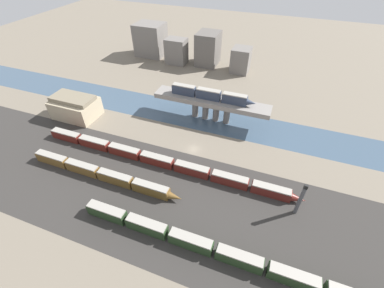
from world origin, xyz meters
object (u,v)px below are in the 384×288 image
warehouse_building (75,107)px  signal_tower (300,200)px  train_yard_near (245,260)px  train_yard_mid (102,174)px  train_yard_far (161,161)px  train_on_bridge (211,95)px

warehouse_building → signal_tower: size_ratio=1.53×
train_yard_near → train_yard_mid: bearing=166.5°
train_yard_near → warehouse_building: warehouse_building is taller
train_yard_near → train_yard_far: bearing=144.7°
train_on_bridge → train_yard_far: (-7.47, -32.00, -10.02)m
train_yard_mid → train_yard_far: bearing=38.8°
train_yard_near → train_yard_far: train_yard_near is taller
warehouse_building → train_on_bridge: bearing=18.0°
train_yard_near → warehouse_building: bearing=154.5°
train_yard_mid → train_yard_far: (15.15, 12.20, -0.12)m
train_on_bridge → train_yard_mid: size_ratio=0.63×
train_yard_near → train_yard_far: 41.36m
train_on_bridge → train_yard_near: (26.28, -55.90, -9.84)m
train_yard_far → warehouse_building: (-46.70, 14.43, 2.81)m
train_yard_near → train_yard_mid: (-48.90, 11.71, -0.06)m
train_yard_mid → train_on_bridge: bearing=62.9°
train_yard_near → warehouse_building: (-80.45, 38.34, 2.63)m
train_yard_far → warehouse_building: size_ratio=5.15×
train_yard_near → train_on_bridge: bearing=115.2°
train_yard_near → signal_tower: (10.72, 19.90, 3.79)m
train_yard_mid → train_yard_far: train_yard_mid is taller
train_on_bridge → train_yard_mid: 50.62m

